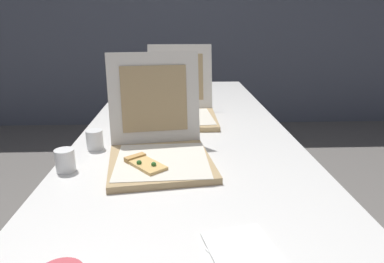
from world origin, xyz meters
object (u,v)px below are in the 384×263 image
(cup_white_near_center, at_px, (95,140))
(cup_white_near_left, at_px, (65,160))
(table, at_px, (186,141))
(pizza_box_front, at_px, (159,147))
(napkin_pile, at_px, (242,251))
(cup_white_mid, at_px, (117,121))
(cup_white_far, at_px, (148,102))
(pizza_box_middle, at_px, (181,109))

(cup_white_near_center, relative_size, cup_white_near_left, 1.00)
(table, height_order, pizza_box_front, pizza_box_front)
(cup_white_near_center, xyz_separation_m, napkin_pile, (0.45, -0.61, -0.03))
(cup_white_near_center, bearing_deg, cup_white_mid, 80.51)
(cup_white_near_center, bearing_deg, napkin_pile, -53.94)
(cup_white_near_left, bearing_deg, table, 44.29)
(table, relative_size, cup_white_mid, 33.15)
(cup_white_far, bearing_deg, table, -63.75)
(table, distance_m, napkin_pile, 0.81)
(pizza_box_middle, bearing_deg, pizza_box_front, -99.38)
(cup_white_near_left, bearing_deg, napkin_pile, -40.30)
(pizza_box_middle, distance_m, cup_white_far, 0.26)
(cup_white_near_center, distance_m, napkin_pile, 0.76)
(cup_white_near_left, xyz_separation_m, cup_white_mid, (0.09, 0.44, 0.00))
(table, relative_size, cup_white_near_center, 33.15)
(pizza_box_front, height_order, napkin_pile, pizza_box_front)
(table, distance_m, cup_white_near_center, 0.41)
(cup_white_near_left, distance_m, cup_white_mid, 0.45)
(cup_white_near_center, bearing_deg, cup_white_near_left, -104.40)
(table, xyz_separation_m, napkin_pile, (0.10, -0.81, 0.05))
(cup_white_mid, bearing_deg, pizza_box_middle, 26.89)
(pizza_box_middle, distance_m, cup_white_near_center, 0.51)
(cup_white_far, bearing_deg, pizza_box_front, -82.49)
(table, bearing_deg, cup_white_mid, 170.49)
(cup_white_near_left, height_order, cup_white_far, same)
(cup_white_mid, relative_size, napkin_pile, 0.40)
(cup_white_far, height_order, cup_white_mid, same)
(table, xyz_separation_m, cup_white_mid, (-0.31, 0.05, 0.08))
(table, xyz_separation_m, pizza_box_front, (-0.10, -0.32, 0.10))
(pizza_box_middle, relative_size, cup_white_far, 6.11)
(pizza_box_middle, relative_size, napkin_pile, 2.43)
(pizza_box_middle, bearing_deg, cup_white_far, 131.51)
(pizza_box_middle, bearing_deg, table, -85.19)
(table, distance_m, cup_white_far, 0.45)
(pizza_box_front, height_order, cup_white_mid, pizza_box_front)
(pizza_box_front, xyz_separation_m, pizza_box_middle, (0.08, 0.52, -0.00))
(pizza_box_middle, xyz_separation_m, napkin_pile, (0.12, -1.00, -0.05))
(pizza_box_middle, xyz_separation_m, cup_white_mid, (-0.29, -0.15, -0.01))
(table, bearing_deg, cup_white_near_left, -135.71)
(pizza_box_middle, relative_size, cup_white_mid, 6.11)
(table, xyz_separation_m, cup_white_far, (-0.19, 0.39, 0.08))
(pizza_box_middle, height_order, cup_white_near_center, pizza_box_middle)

